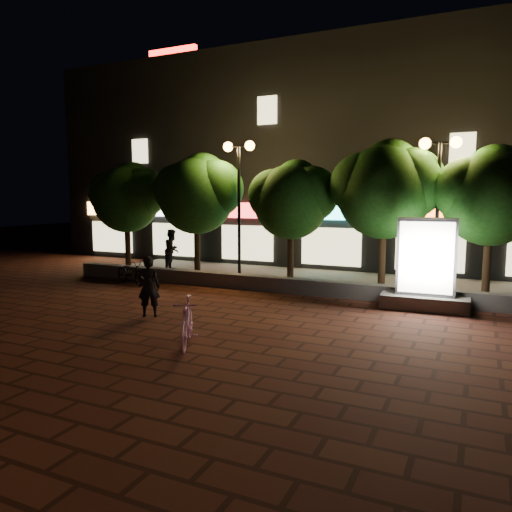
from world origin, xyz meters
The scene contains 16 objects.
ground centered at (0.00, 0.00, 0.00)m, with size 80.00×80.00×0.00m, color #522619.
retaining_wall centered at (0.00, 4.00, 0.25)m, with size 16.00×0.45×0.50m, color slate.
sidewalk centered at (0.00, 6.50, 0.04)m, with size 16.00×5.00×0.08m, color slate.
building_block centered at (-0.01, 12.99, 5.00)m, with size 28.00×8.12×11.30m.
tree_far_left centered at (-6.95, 5.46, 3.29)m, with size 3.36×2.80×4.63m.
tree_left centered at (-3.45, 5.46, 3.44)m, with size 3.60×3.00×4.89m.
tree_mid centered at (0.55, 5.46, 3.22)m, with size 3.24×2.70×4.50m.
tree_right centered at (3.86, 5.46, 3.57)m, with size 3.72×3.10×5.07m.
tree_far_right centered at (7.05, 5.46, 3.37)m, with size 3.48×2.90×4.76m.
street_lamp_left centered at (-1.50, 5.20, 4.03)m, with size 1.26×0.36×5.18m.
street_lamp_right centered at (5.50, 5.20, 3.89)m, with size 1.26×0.36×4.98m.
ad_kiosk centered at (5.40, 3.50, 1.06)m, with size 2.47×1.29×2.63m.
scooter_pink centered at (1.07, -2.38, 0.53)m, with size 0.50×1.76×1.06m, color #E893CF.
rider centered at (-1.26, -0.65, 0.83)m, with size 0.60×0.40×1.66m, color black.
scooter_parked centered at (-4.88, 3.00, 0.46)m, with size 0.61×1.74×0.92m, color black.
pedestrian centered at (-5.22, 6.15, 0.96)m, with size 0.86×0.67×1.76m, color black.
Camera 1 is at (6.73, -10.98, 3.23)m, focal length 33.76 mm.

